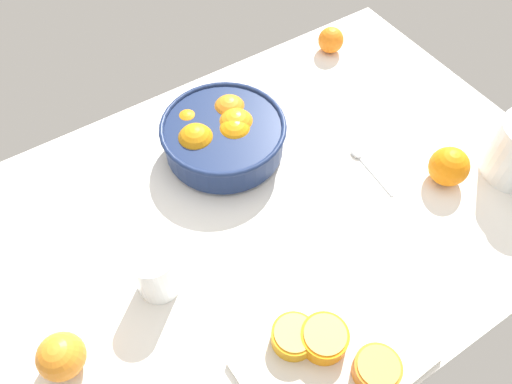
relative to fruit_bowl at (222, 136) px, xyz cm
name	(u,v)px	position (x,y,z in cm)	size (l,w,h in cm)	color
ground_plane	(270,212)	(0.38, -18.97, -6.49)	(127.59, 87.02, 3.00)	white
fruit_bowl	(222,136)	(0.00, 0.00, 0.00)	(27.77, 27.77, 10.44)	navy
juice_glass	(156,274)	(-27.13, -22.32, -0.21)	(8.06, 8.06, 11.06)	white
cutting_board	(334,362)	(-8.40, -51.80, -4.36)	(31.07, 20.69, 1.25)	beige
orange_half_0	(377,369)	(-3.98, -57.05, -1.90)	(7.97, 7.97, 3.75)	orange
orange_half_1	(294,336)	(-12.35, -44.98, -1.92)	(7.87, 7.87, 3.69)	orange
orange_half_2	(324,338)	(-8.19, -48.16, -1.73)	(8.35, 8.35, 4.08)	orange
loose_orange_0	(449,167)	(36.63, -33.14, -0.71)	(8.56, 8.56, 8.56)	orange
loose_orange_1	(331,40)	(42.49, 15.14, -1.59)	(6.79, 6.79, 6.79)	orange
loose_orange_2	(61,356)	(-47.14, -27.02, -0.92)	(8.13, 8.13, 8.13)	orange
spoon	(365,163)	(24.71, -20.71, -4.55)	(2.60, 15.03, 1.00)	silver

